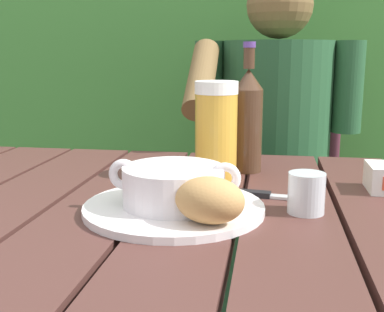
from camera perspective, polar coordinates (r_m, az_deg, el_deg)
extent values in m
cube|color=#4B2B25|center=(0.95, -18.46, -5.03)|extent=(0.15, 0.81, 0.04)
cube|color=#4B2B25|center=(0.89, -9.47, -5.69)|extent=(0.15, 0.81, 0.04)
cube|color=#4B2B25|center=(0.86, 0.54, -6.26)|extent=(0.15, 0.81, 0.04)
cube|color=#4B2B25|center=(0.85, 11.08, -6.66)|extent=(0.15, 0.81, 0.04)
cube|color=#4B2B25|center=(1.23, 3.10, -3.45)|extent=(1.35, 0.03, 0.08)
cube|color=#418236|center=(2.25, 5.90, 4.88)|extent=(4.00, 0.60, 1.42)
cylinder|color=#4C3823|center=(2.40, 14.15, 7.93)|extent=(0.10, 0.10, 1.66)
cylinder|color=#4B212C|center=(1.61, 16.83, -16.77)|extent=(0.04, 0.04, 0.44)
cylinder|color=#4B212C|center=(1.61, 1.05, -16.32)|extent=(0.04, 0.04, 0.44)
cylinder|color=#4B212C|center=(1.94, 15.39, -11.60)|extent=(0.04, 0.04, 0.44)
cylinder|color=#4B212C|center=(1.94, 2.59, -11.21)|extent=(0.04, 0.04, 0.44)
cube|color=#4B212C|center=(1.67, 9.23, -6.71)|extent=(0.46, 0.40, 0.02)
cylinder|color=#4B212C|center=(1.81, 16.17, 1.72)|extent=(0.04, 0.04, 0.47)
cylinder|color=#4B212C|center=(1.81, 2.72, 2.15)|extent=(0.04, 0.04, 0.47)
cube|color=#4B212C|center=(1.81, 9.38, -0.24)|extent=(0.42, 0.02, 0.04)
cube|color=#4B212C|center=(1.79, 9.51, 3.42)|extent=(0.42, 0.02, 0.04)
cube|color=#4B212C|center=(1.78, 9.64, 7.16)|extent=(0.42, 0.02, 0.04)
cylinder|color=#24512E|center=(1.47, 12.65, -7.10)|extent=(0.13, 0.40, 0.13)
cylinder|color=#24512E|center=(1.47, 5.97, -6.90)|extent=(0.13, 0.40, 0.13)
cylinder|color=#24512E|center=(1.50, 9.62, 3.35)|extent=(0.32, 0.32, 0.50)
sphere|color=brown|center=(1.49, 10.11, 16.80)|extent=(0.19, 0.19, 0.19)
cylinder|color=#24512E|center=(1.49, 17.58, 7.59)|extent=(0.08, 0.08, 0.26)
cylinder|color=#24512E|center=(1.48, 1.97, 8.12)|extent=(0.08, 0.08, 0.26)
cylinder|color=brown|center=(1.32, 1.11, 8.97)|extent=(0.07, 0.25, 0.21)
cylinder|color=white|center=(0.79, -2.10, -5.99)|extent=(0.29, 0.29, 0.01)
cylinder|color=white|center=(0.78, -2.12, -3.44)|extent=(0.16, 0.16, 0.06)
cylinder|color=orange|center=(0.78, -2.13, -2.48)|extent=(0.14, 0.14, 0.01)
torus|color=white|center=(0.80, -7.87, -2.11)|extent=(0.05, 0.01, 0.05)
torus|color=white|center=(0.77, 3.83, -2.58)|extent=(0.05, 0.01, 0.05)
ellipsoid|color=tan|center=(0.70, 2.06, -5.12)|extent=(0.11, 0.10, 0.07)
cylinder|color=gold|center=(0.98, 2.79, 2.26)|extent=(0.08, 0.08, 0.17)
cylinder|color=white|center=(0.97, 2.85, 7.91)|extent=(0.09, 0.09, 0.02)
cylinder|color=#462D1D|center=(1.04, 6.42, 2.89)|extent=(0.06, 0.06, 0.17)
cone|color=#462D1D|center=(1.03, 6.56, 8.80)|extent=(0.06, 0.06, 0.04)
cylinder|color=#462D1D|center=(1.03, 6.62, 11.15)|extent=(0.02, 0.02, 0.04)
cylinder|color=#593A87|center=(1.03, 6.65, 12.66)|extent=(0.03, 0.03, 0.01)
cylinder|color=silver|center=(0.80, 13.06, -4.18)|extent=(0.06, 0.06, 0.06)
cube|color=silver|center=(0.87, 11.01, -4.74)|extent=(0.11, 0.03, 0.00)
cube|color=black|center=(0.88, 7.09, -4.34)|extent=(0.06, 0.03, 0.01)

